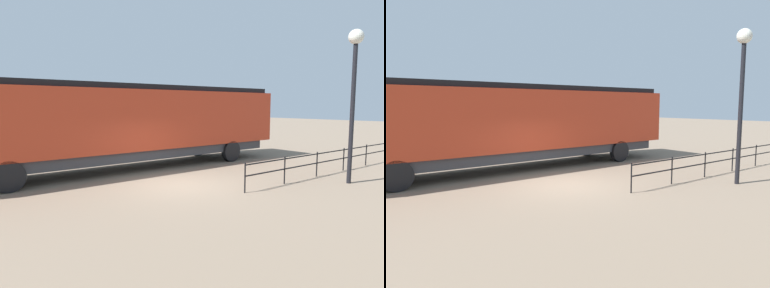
% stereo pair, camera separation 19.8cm
% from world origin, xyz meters
% --- Properties ---
extents(ground_plane, '(120.00, 120.00, 0.00)m').
position_xyz_m(ground_plane, '(0.00, 0.00, 0.00)').
color(ground_plane, '#84705B').
extents(locomotive, '(3.11, 16.53, 3.89)m').
position_xyz_m(locomotive, '(-4.17, 0.52, 2.21)').
color(locomotive, red).
rests_on(locomotive, ground_plane).
extents(lamp_post, '(0.54, 0.54, 5.73)m').
position_xyz_m(lamp_post, '(3.69, 5.29, 4.17)').
color(lamp_post, black).
rests_on(lamp_post, ground_plane).
extents(platform_fence, '(0.05, 10.89, 1.04)m').
position_xyz_m(platform_fence, '(2.25, 6.50, 0.69)').
color(platform_fence, black).
rests_on(platform_fence, ground_plane).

